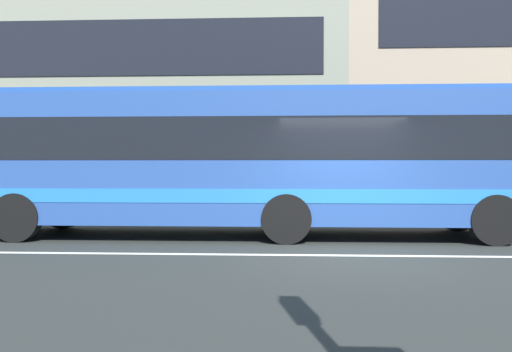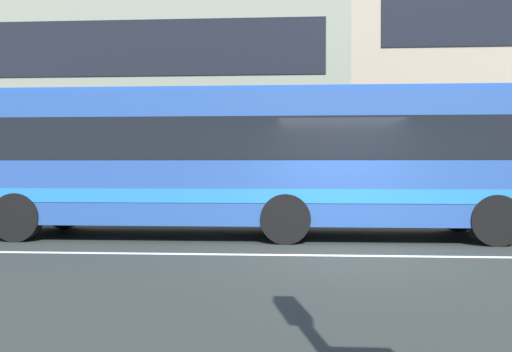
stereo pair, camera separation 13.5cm
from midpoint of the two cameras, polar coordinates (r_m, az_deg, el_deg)
ground_plane at (r=9.36m, az=10.47°, el=-8.48°), size 160.00×160.00×0.00m
lane_centre_line at (r=9.36m, az=10.47°, el=-8.45°), size 60.00×0.16×0.01m
apartment_block_left at (r=24.97m, az=-16.99°, el=8.83°), size 21.76×9.57×9.87m
transit_bus at (r=11.68m, az=0.05°, el=2.07°), size 11.61×2.60×3.18m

